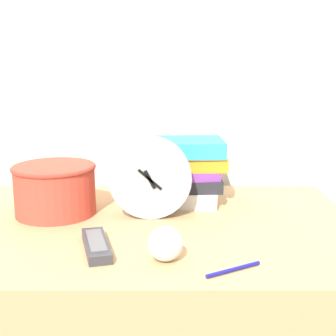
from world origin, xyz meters
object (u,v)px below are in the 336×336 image
tv_remote (97,245)px  basket (55,188)px  desk_clock (151,178)px  book_stack (184,172)px  pen (234,269)px  crumpled_paper_ball (166,244)px

tv_remote → basket: bearing=120.3°
basket → tv_remote: basket is taller
desk_clock → basket: desk_clock is taller
desk_clock → book_stack: size_ratio=0.86×
basket → pen: (0.41, -0.34, -0.07)m
basket → pen: size_ratio=1.93×
desk_clock → pen: size_ratio=1.87×
tv_remote → pen: 0.29m
crumpled_paper_ball → tv_remote: bearing=160.1°
desk_clock → pen: (0.17, -0.31, -0.10)m
desk_clock → tv_remote: bearing=-117.2°
basket → pen: bearing=-39.6°
crumpled_paper_ball → pen: crumpled_paper_ball is taller
desk_clock → tv_remote: size_ratio=1.20×
book_stack → basket: 0.35m
pen → tv_remote: bearing=159.3°
desk_clock → book_stack: 0.16m
crumpled_paper_ball → pen: (0.13, -0.05, -0.03)m
basket → pen: 0.54m
crumpled_paper_ball → pen: bearing=-21.5°
pen → crumpled_paper_ball: bearing=158.5°
crumpled_paper_ball → pen: size_ratio=0.63×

